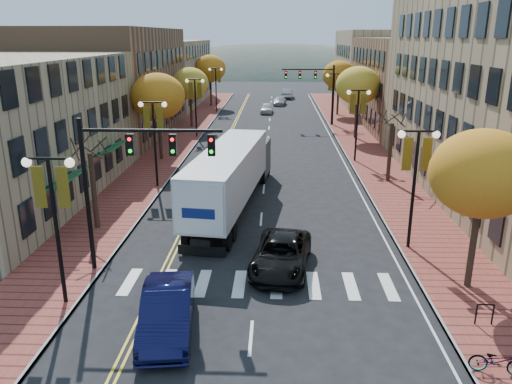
# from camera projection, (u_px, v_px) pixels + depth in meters

# --- Properties ---
(ground) EXTENTS (200.00, 200.00, 0.00)m
(ground) POSITION_uv_depth(u_px,v_px,m) (253.00, 308.00, 19.65)
(ground) COLOR black
(ground) RESTS_ON ground
(sidewalk_left) EXTENTS (4.00, 85.00, 0.15)m
(sidewalk_left) POSITION_uv_depth(u_px,v_px,m) (180.00, 140.00, 50.94)
(sidewalk_left) COLOR brown
(sidewalk_left) RESTS_ON ground
(sidewalk_right) EXTENTS (4.00, 85.00, 0.15)m
(sidewalk_right) POSITION_uv_depth(u_px,v_px,m) (357.00, 141.00, 50.25)
(sidewalk_right) COLOR brown
(sidewalk_right) RESTS_ON ground
(building_left_mid) EXTENTS (12.00, 24.00, 11.00)m
(building_left_mid) POSITION_uv_depth(u_px,v_px,m) (109.00, 82.00, 52.95)
(building_left_mid) COLOR brown
(building_left_mid) RESTS_ON ground
(building_left_far) EXTENTS (12.00, 26.00, 9.50)m
(building_left_far) POSITION_uv_depth(u_px,v_px,m) (161.00, 73.00, 77.00)
(building_left_far) COLOR #9E8966
(building_left_far) RESTS_ON ground
(building_right_mid) EXTENTS (15.00, 24.00, 10.00)m
(building_right_mid) POSITION_uv_depth(u_px,v_px,m) (430.00, 83.00, 57.46)
(building_right_mid) COLOR brown
(building_right_mid) RESTS_ON ground
(building_right_far) EXTENTS (15.00, 20.00, 11.00)m
(building_right_far) POSITION_uv_depth(u_px,v_px,m) (389.00, 67.00, 78.27)
(building_right_far) COLOR #9E8966
(building_right_far) RESTS_ON ground
(tree_left_a) EXTENTS (0.28, 0.28, 4.20)m
(tree_left_a) POSITION_uv_depth(u_px,v_px,m) (94.00, 191.00, 26.94)
(tree_left_a) COLOR #382619
(tree_left_a) RESTS_ON sidewalk_left
(tree_left_b) EXTENTS (4.48, 4.48, 7.21)m
(tree_left_b) POSITION_uv_depth(u_px,v_px,m) (158.00, 96.00, 41.23)
(tree_left_b) COLOR #382619
(tree_left_b) RESTS_ON sidewalk_left
(tree_left_c) EXTENTS (4.16, 4.16, 6.69)m
(tree_left_c) POSITION_uv_depth(u_px,v_px,m) (190.00, 83.00, 56.59)
(tree_left_c) COLOR #382619
(tree_left_c) RESTS_ON sidewalk_left
(tree_left_d) EXTENTS (4.61, 4.61, 7.42)m
(tree_left_d) POSITION_uv_depth(u_px,v_px,m) (210.00, 68.00, 73.58)
(tree_left_d) COLOR #382619
(tree_left_d) RESTS_ON sidewalk_left
(tree_right_a) EXTENTS (4.16, 4.16, 6.69)m
(tree_right_a) POSITION_uv_depth(u_px,v_px,m) (483.00, 174.00, 19.69)
(tree_right_a) COLOR #382619
(tree_right_a) RESTS_ON sidewalk_right
(tree_right_b) EXTENTS (0.28, 0.28, 4.20)m
(tree_right_b) POSITION_uv_depth(u_px,v_px,m) (390.00, 152.00, 35.78)
(tree_right_b) COLOR #382619
(tree_right_b) RESTS_ON sidewalk_right
(tree_right_c) EXTENTS (4.48, 4.48, 7.21)m
(tree_right_c) POSITION_uv_depth(u_px,v_px,m) (358.00, 86.00, 50.06)
(tree_right_c) COLOR #382619
(tree_right_c) RESTS_ON sidewalk_right
(tree_right_d) EXTENTS (4.35, 4.35, 7.00)m
(tree_right_d) POSITION_uv_depth(u_px,v_px,m) (339.00, 75.00, 65.36)
(tree_right_d) COLOR #382619
(tree_right_d) RESTS_ON sidewalk_right
(lamp_left_a) EXTENTS (1.96, 0.36, 6.05)m
(lamp_left_a) POSITION_uv_depth(u_px,v_px,m) (53.00, 203.00, 18.64)
(lamp_left_a) COLOR black
(lamp_left_a) RESTS_ON ground
(lamp_left_b) EXTENTS (1.96, 0.36, 6.05)m
(lamp_left_b) POSITION_uv_depth(u_px,v_px,m) (154.00, 127.00, 33.89)
(lamp_left_b) COLOR black
(lamp_left_b) RESTS_ON ground
(lamp_left_c) EXTENTS (1.96, 0.36, 6.05)m
(lamp_left_c) POSITION_uv_depth(u_px,v_px,m) (195.00, 96.00, 51.04)
(lamp_left_c) COLOR black
(lamp_left_c) RESTS_ON ground
(lamp_left_d) EXTENTS (1.96, 0.36, 6.05)m
(lamp_left_d) POSITION_uv_depth(u_px,v_px,m) (216.00, 81.00, 68.20)
(lamp_left_d) COLOR black
(lamp_left_d) RESTS_ON ground
(lamp_right_a) EXTENTS (1.96, 0.36, 6.05)m
(lamp_right_a) POSITION_uv_depth(u_px,v_px,m) (416.00, 167.00, 23.78)
(lamp_right_a) COLOR black
(lamp_right_a) RESTS_ON ground
(lamp_right_b) EXTENTS (1.96, 0.36, 6.05)m
(lamp_right_b) POSITION_uv_depth(u_px,v_px,m) (358.00, 112.00, 40.94)
(lamp_right_b) COLOR black
(lamp_right_b) RESTS_ON ground
(lamp_right_c) EXTENTS (1.96, 0.36, 6.05)m
(lamp_right_c) POSITION_uv_depth(u_px,v_px,m) (334.00, 89.00, 58.09)
(lamp_right_c) COLOR black
(lamp_right_c) RESTS_ON ground
(traffic_mast_near) EXTENTS (6.10, 0.35, 7.00)m
(traffic_mast_near) POSITION_uv_depth(u_px,v_px,m) (128.00, 167.00, 21.23)
(traffic_mast_near) COLOR black
(traffic_mast_near) RESTS_ON ground
(traffic_mast_far) EXTENTS (6.10, 0.34, 7.00)m
(traffic_mast_far) POSITION_uv_depth(u_px,v_px,m) (317.00, 83.00, 57.98)
(traffic_mast_far) COLOR black
(traffic_mast_far) RESTS_ON ground
(semi_truck) EXTENTS (4.45, 16.07, 3.97)m
(semi_truck) POSITION_uv_depth(u_px,v_px,m) (233.00, 172.00, 30.47)
(semi_truck) COLOR black
(semi_truck) RESTS_ON ground
(navy_sedan) EXTENTS (2.36, 5.21, 1.66)m
(navy_sedan) POSITION_uv_depth(u_px,v_px,m) (167.00, 311.00, 17.90)
(navy_sedan) COLOR black
(navy_sedan) RESTS_ON ground
(black_suv) EXTENTS (3.13, 5.59, 1.48)m
(black_suv) POSITION_uv_depth(u_px,v_px,m) (281.00, 254.00, 22.74)
(black_suv) COLOR black
(black_suv) RESTS_ON ground
(car_far_white) EXTENTS (1.77, 4.11, 1.38)m
(car_far_white) POSITION_uv_depth(u_px,v_px,m) (267.00, 108.00, 68.58)
(car_far_white) COLOR silver
(car_far_white) RESTS_ON ground
(car_far_silver) EXTENTS (2.22, 4.44, 1.24)m
(car_far_silver) POSITION_uv_depth(u_px,v_px,m) (280.00, 101.00, 76.42)
(car_far_silver) COLOR #98979E
(car_far_silver) RESTS_ON ground
(car_far_oncoming) EXTENTS (2.10, 4.89, 1.57)m
(car_far_oncoming) POSITION_uv_depth(u_px,v_px,m) (287.00, 94.00, 84.80)
(car_far_oncoming) COLOR #AEADB5
(car_far_oncoming) RESTS_ON ground
(bicycle) EXTENTS (1.78, 0.90, 0.89)m
(bicycle) POSITION_uv_depth(u_px,v_px,m) (498.00, 361.00, 15.53)
(bicycle) COLOR gray
(bicycle) RESTS_ON sidewalk_right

